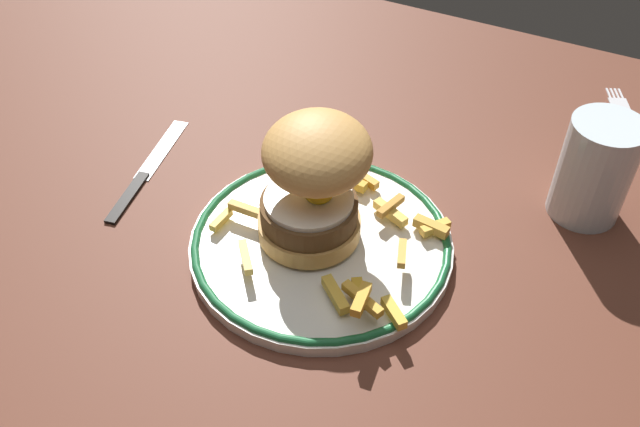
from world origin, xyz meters
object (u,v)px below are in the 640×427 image
(dinner_plate, at_px, (320,242))
(fork, at_px, (626,119))
(water_glass, at_px, (593,174))
(burger, at_px, (313,182))
(knife, at_px, (142,176))

(dinner_plate, relative_size, fork, 1.82)
(water_glass, bearing_deg, burger, -143.60)
(dinner_plate, height_order, water_glass, water_glass)
(burger, bearing_deg, fork, 55.99)
(fork, height_order, knife, knife)
(dinner_plate, bearing_deg, knife, 178.77)
(knife, bearing_deg, water_glass, 21.30)
(burger, bearing_deg, knife, -178.95)
(burger, height_order, knife, burger)
(burger, xyz_separation_m, fork, (0.24, 0.35, -0.07))
(burger, relative_size, fork, 0.99)
(burger, xyz_separation_m, knife, (-0.21, -0.00, -0.07))
(dinner_plate, bearing_deg, burger, 142.75)
(burger, distance_m, fork, 0.43)
(water_glass, bearing_deg, dinner_plate, -140.77)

